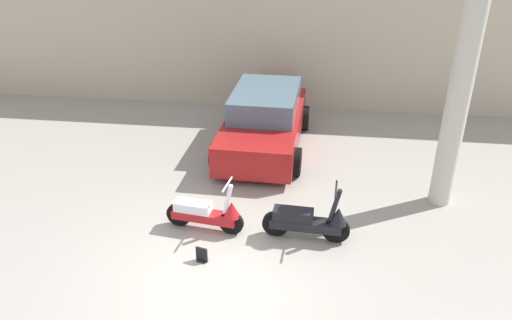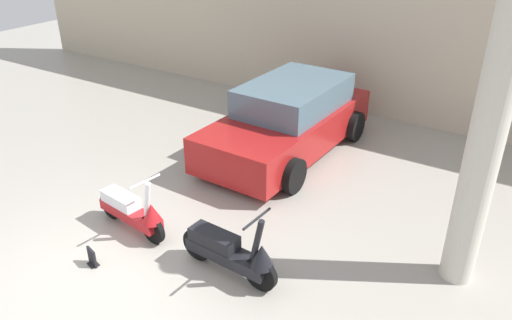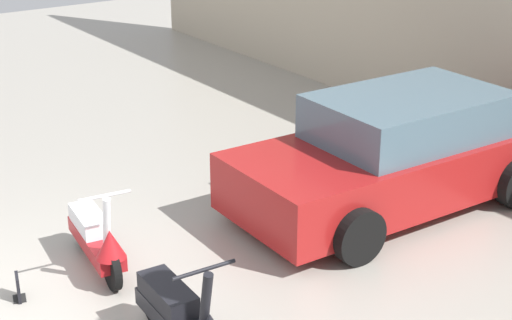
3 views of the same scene
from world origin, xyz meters
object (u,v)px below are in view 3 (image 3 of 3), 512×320
object	(u,v)px
car_rear_left	(396,154)
placard_near_left_scooter	(18,289)
scooter_front_right	(183,319)
scooter_front_left	(98,238)

from	to	relation	value
car_rear_left	placard_near_left_scooter	xyz separation A→B (m)	(-0.51, -4.47, -0.54)
car_rear_left	placard_near_left_scooter	bearing A→B (deg)	-4.84
placard_near_left_scooter	car_rear_left	bearing A→B (deg)	83.50
scooter_front_right	car_rear_left	distance (m)	3.83
scooter_front_left	placard_near_left_scooter	distance (m)	0.92
scooter_front_right	car_rear_left	world-z (taller)	car_rear_left
car_rear_left	placard_near_left_scooter	world-z (taller)	car_rear_left
scooter_front_left	scooter_front_right	distance (m)	1.79
placard_near_left_scooter	scooter_front_right	bearing A→B (deg)	26.29
scooter_front_left	scooter_front_right	xyz separation A→B (m)	(1.79, -0.04, 0.02)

